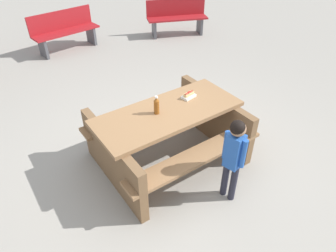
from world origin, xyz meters
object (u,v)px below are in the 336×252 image
hotdog_tray (189,95)px  park_bench_near (177,17)px  soda_bottle (157,106)px  park_bench_mid (65,30)px  picnic_table (168,131)px  child_in_coat (234,151)px

hotdog_tray → park_bench_near: (2.61, 3.58, -0.33)m
hotdog_tray → soda_bottle: bearing=-174.2°
park_bench_near → park_bench_mid: size_ratio=1.00×
hotdog_tray → park_bench_mid: size_ratio=0.13×
hotdog_tray → park_bench_near: 4.45m
picnic_table → park_bench_mid: (0.37, 4.39, 0.00)m
picnic_table → park_bench_mid: bearing=85.2°
child_in_coat → picnic_table: bearing=99.5°
park_bench_near → park_bench_mid: same height
child_in_coat → soda_bottle: bearing=106.8°
park_bench_near → park_bench_mid: bearing=164.8°
park_bench_near → picnic_table: bearing=-129.3°
child_in_coat → hotdog_tray: bearing=76.9°
soda_bottle → park_bench_mid: soda_bottle is taller
picnic_table → park_bench_mid: park_bench_mid is taller
hotdog_tray → park_bench_near: bearing=53.9°
picnic_table → child_in_coat: child_in_coat is taller
soda_bottle → park_bench_near: (3.15, 3.64, -0.41)m
soda_bottle → park_bench_near: bearing=49.1°
hotdog_tray → child_in_coat: size_ratio=0.18×
hotdog_tray → picnic_table: bearing=-166.8°
child_in_coat → park_bench_near: bearing=58.3°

